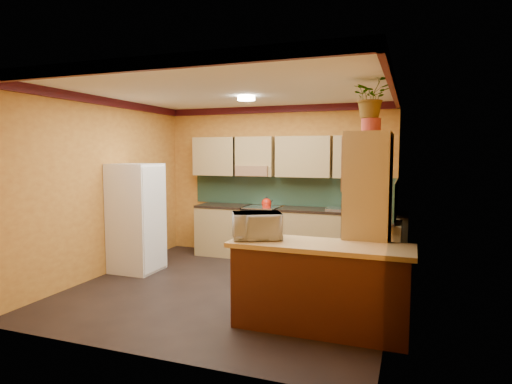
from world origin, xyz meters
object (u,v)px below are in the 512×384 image
pantry (368,224)px  microwave (257,226)px  stove (262,232)px  breakfast_bar (319,289)px  base_cabinets_back (296,235)px  fridge (136,218)px

pantry → microwave: size_ratio=4.02×
stove → microwave: microwave is taller
stove → microwave: (0.90, -2.75, 0.62)m
stove → pantry: size_ratio=0.43×
breakfast_bar → microwave: size_ratio=3.44×
base_cabinets_back → stove: stove is taller
base_cabinets_back → stove: bearing=-180.0°
base_cabinets_back → breakfast_bar: size_ratio=2.03×
fridge → microwave: size_ratio=3.25×
stove → fridge: bearing=-136.6°
base_cabinets_back → pantry: 2.56m
base_cabinets_back → pantry: (1.40, -2.06, 0.61)m
fridge → breakfast_bar: 3.45m
fridge → stove: bearing=43.4°
breakfast_bar → microwave: 0.95m
stove → breakfast_bar: size_ratio=0.51×
pantry → breakfast_bar: size_ratio=1.17×
stove → fridge: size_ratio=0.54×
breakfast_bar → microwave: microwave is taller
pantry → breakfast_bar: pantry is taller
base_cabinets_back → fridge: 2.69m
base_cabinets_back → fridge: bearing=-145.9°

